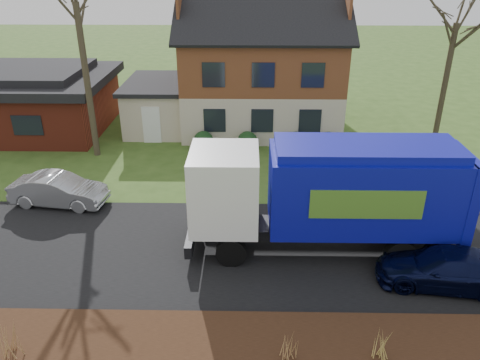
{
  "coord_description": "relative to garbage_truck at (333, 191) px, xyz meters",
  "views": [
    {
      "loc": [
        1.24,
        -14.15,
        9.69
      ],
      "look_at": [
        0.93,
        2.5,
        1.63
      ],
      "focal_mm": 35.0,
      "sensor_mm": 36.0,
      "label": 1
    }
  ],
  "objects": [
    {
      "name": "grass_clump_west",
      "position": [
        -8.97,
        -5.46,
        -1.58
      ],
      "size": [
        0.36,
        0.29,
        0.95
      ],
      "color": "#997243",
      "rests_on": "mulch_verge"
    },
    {
      "name": "grass_clump_mid",
      "position": [
        -1.84,
        -5.49,
        -1.63
      ],
      "size": [
        0.3,
        0.25,
        0.85
      ],
      "color": "#A97D4A",
      "rests_on": "mulch_verge"
    },
    {
      "name": "tree_front_east",
      "position": [
        7.4,
        10.16,
        5.33
      ],
      "size": [
        3.4,
        3.4,
        9.46
      ],
      "color": "#393122",
      "rests_on": "ground"
    },
    {
      "name": "silver_sedan",
      "position": [
        -10.96,
        3.15,
        -1.69
      ],
      "size": [
        4.19,
        1.93,
        1.33
      ],
      "primitive_type": "imported",
      "rotation": [
        0.0,
        0.0,
        1.44
      ],
      "color": "#AAACB2",
      "rests_on": "ground"
    },
    {
      "name": "ground",
      "position": [
        -4.17,
        -0.21,
        -2.35
      ],
      "size": [
        120.0,
        120.0,
        0.0
      ],
      "primitive_type": "plane",
      "color": "#33511B",
      "rests_on": "ground"
    },
    {
      "name": "grass_clump_east",
      "position": [
        0.54,
        -5.46,
        -1.61
      ],
      "size": [
        0.35,
        0.29,
        0.88
      ],
      "color": "tan",
      "rests_on": "mulch_verge"
    },
    {
      "name": "navy_wagon",
      "position": [
        3.46,
        -2.01,
        -1.72
      ],
      "size": [
        4.57,
        2.41,
        1.26
      ],
      "primitive_type": "imported",
      "rotation": [
        0.0,
        0.0,
        -1.72
      ],
      "color": "black",
      "rests_on": "ground"
    },
    {
      "name": "main_house",
      "position": [
        -2.68,
        13.7,
        1.67
      ],
      "size": [
        12.95,
        8.95,
        9.26
      ],
      "color": "beige",
      "rests_on": "ground"
    },
    {
      "name": "road",
      "position": [
        -4.17,
        -0.21,
        -2.34
      ],
      "size": [
        80.0,
        7.0,
        0.02
      ],
      "primitive_type": "cube",
      "color": "black",
      "rests_on": "ground"
    },
    {
      "name": "ranch_house",
      "position": [
        -16.17,
        12.79,
        -0.54
      ],
      "size": [
        9.8,
        8.2,
        3.7
      ],
      "color": "maroon",
      "rests_on": "ground"
    },
    {
      "name": "garbage_truck",
      "position": [
        0.0,
        0.0,
        0.0
      ],
      "size": [
        9.53,
        2.6,
        4.08
      ],
      "rotation": [
        0.0,
        0.0,
        0.0
      ],
      "color": "black",
      "rests_on": "ground"
    }
  ]
}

